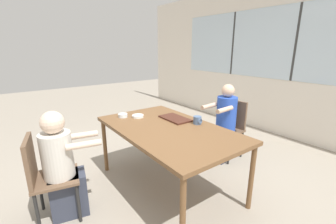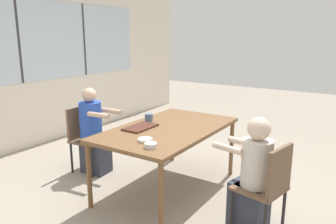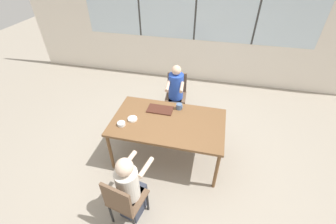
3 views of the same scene
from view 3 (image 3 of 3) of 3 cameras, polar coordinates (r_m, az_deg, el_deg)
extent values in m
plane|color=gray|center=(3.93, 0.00, -10.78)|extent=(16.00, 16.00, 0.00)
cube|color=silver|center=(5.51, 6.89, 21.39)|extent=(8.40, 0.06, 2.80)
cube|color=silver|center=(5.39, 7.07, 24.15)|extent=(5.20, 0.02, 1.27)
cube|color=#333333|center=(5.68, -7.39, 24.83)|extent=(0.04, 0.01, 1.27)
cube|color=#333333|center=(5.39, 7.06, 24.13)|extent=(0.04, 0.01, 1.27)
cube|color=#333333|center=(5.40, 21.92, 21.97)|extent=(0.04, 0.01, 1.27)
cube|color=brown|center=(3.41, 0.00, -2.64)|extent=(1.70, 1.00, 0.04)
cylinder|color=brown|center=(3.60, -14.40, -9.80)|extent=(0.05, 0.05, 0.71)
cylinder|color=brown|center=(3.33, 12.16, -14.53)|extent=(0.05, 0.05, 0.71)
cylinder|color=brown|center=(4.18, -9.35, -0.98)|extent=(0.05, 0.05, 0.71)
cylinder|color=brown|center=(3.96, 12.93, -4.28)|extent=(0.05, 0.05, 0.71)
cube|color=brown|center=(3.00, -10.16, -20.65)|extent=(0.47, 0.47, 0.03)
cube|color=brown|center=(2.75, -12.88, -21.00)|extent=(0.38, 0.11, 0.42)
cylinder|color=black|center=(3.32, -10.63, -19.20)|extent=(0.03, 0.03, 0.41)
cylinder|color=black|center=(3.20, -5.20, -21.61)|extent=(0.03, 0.03, 0.41)
cylinder|color=black|center=(3.19, -14.28, -23.64)|extent=(0.03, 0.03, 0.41)
cube|color=brown|center=(4.53, 2.01, 3.96)|extent=(0.43, 0.43, 0.03)
cube|color=brown|center=(4.56, 2.32, 7.54)|extent=(0.38, 0.07, 0.42)
cylinder|color=black|center=(4.51, 3.87, 0.31)|extent=(0.03, 0.03, 0.41)
cylinder|color=black|center=(4.54, -0.41, 0.67)|extent=(0.03, 0.03, 0.41)
cylinder|color=black|center=(4.78, 4.20, 2.78)|extent=(0.03, 0.03, 0.41)
cylinder|color=black|center=(4.81, 0.16, 3.11)|extent=(0.03, 0.03, 0.41)
cube|color=#333847|center=(3.22, -8.74, -21.28)|extent=(0.31, 0.38, 0.43)
cylinder|color=beige|center=(2.83, -10.23, -17.61)|extent=(0.28, 0.28, 0.44)
sphere|color=beige|center=(2.57, -11.04, -13.56)|extent=(0.21, 0.21, 0.21)
cylinder|color=beige|center=(2.90, -9.99, -12.01)|extent=(0.12, 0.31, 0.06)
cylinder|color=beige|center=(2.80, -5.61, -13.79)|extent=(0.12, 0.31, 0.06)
cube|color=#333847|center=(4.57, 1.83, 1.17)|extent=(0.29, 0.36, 0.43)
cylinder|color=#284CB7|center=(4.35, 2.03, 6.57)|extent=(0.28, 0.28, 0.51)
sphere|color=#DBB293|center=(4.18, 2.14, 10.58)|extent=(0.18, 0.18, 0.18)
cylinder|color=#DBB293|center=(4.07, 3.51, 6.31)|extent=(0.09, 0.32, 0.06)
cylinder|color=#DBB293|center=(4.09, -0.09, 6.58)|extent=(0.09, 0.32, 0.06)
cube|color=#472319|center=(3.62, -2.02, 0.65)|extent=(0.41, 0.23, 0.02)
cylinder|color=slate|center=(3.62, 2.85, 1.41)|extent=(0.09, 0.09, 0.09)
torus|color=slate|center=(3.62, 3.58, 1.30)|extent=(0.01, 0.06, 0.06)
cylinder|color=white|center=(3.46, -9.01, -1.74)|extent=(0.14, 0.14, 0.03)
cylinder|color=silver|center=(3.39, -11.77, -2.95)|extent=(0.12, 0.12, 0.05)
camera|label=1|loc=(2.19, 46.50, -15.09)|focal=24.00mm
camera|label=2|loc=(3.80, -61.62, -1.45)|focal=35.00mm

